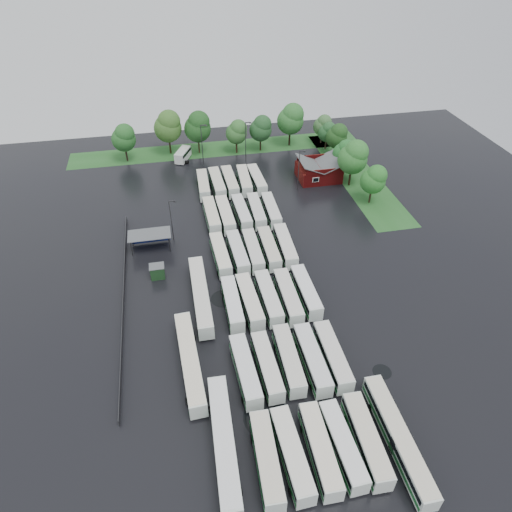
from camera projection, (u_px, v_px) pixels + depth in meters
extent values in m
plane|color=black|center=(259.00, 312.00, 76.50)|extent=(160.00, 160.00, 0.00)
cube|color=#680B0C|center=(318.00, 172.00, 112.27)|extent=(10.00, 8.00, 3.40)
cube|color=#4C4F51|center=(309.00, 164.00, 110.28)|extent=(5.07, 8.60, 2.19)
cube|color=#4C4F51|center=(329.00, 162.00, 111.06)|extent=(5.07, 8.60, 2.19)
cube|color=#680B0C|center=(324.00, 172.00, 107.83)|extent=(9.00, 0.20, 1.20)
cube|color=silver|center=(316.00, 180.00, 108.65)|extent=(1.60, 0.12, 1.20)
cylinder|color=#2D2D30|center=(132.00, 249.00, 87.63)|extent=(0.16, 0.16, 3.40)
cylinder|color=#2D2D30|center=(169.00, 244.00, 88.76)|extent=(0.16, 0.16, 3.40)
cylinder|color=#2D2D30|center=(132.00, 239.00, 90.10)|extent=(0.16, 0.16, 3.40)
cylinder|color=#2D2D30|center=(169.00, 235.00, 91.23)|extent=(0.16, 0.16, 3.40)
cube|color=#4C4F51|center=(149.00, 234.00, 88.32)|extent=(8.20, 4.20, 0.15)
cube|color=navy|center=(150.00, 237.00, 90.95)|extent=(7.60, 0.08, 2.60)
cube|color=#143516|center=(157.00, 272.00, 82.91)|extent=(2.50, 2.00, 2.50)
cube|color=#4C4F51|center=(156.00, 266.00, 82.11)|extent=(2.70, 2.20, 0.12)
cube|color=#225720|center=(218.00, 149.00, 126.84)|extent=(80.00, 10.00, 0.01)
cube|color=#225720|center=(356.00, 175.00, 114.89)|extent=(10.00, 50.00, 0.01)
cube|color=#2D2D30|center=(124.00, 296.00, 78.82)|extent=(0.10, 50.00, 1.20)
cube|color=silver|center=(267.00, 459.00, 54.54)|extent=(2.92, 11.77, 2.68)
cube|color=black|center=(267.00, 457.00, 54.21)|extent=(2.95, 11.31, 0.86)
cube|color=#035B17|center=(267.00, 462.00, 54.90)|extent=(2.95, 11.54, 0.59)
cube|color=beige|center=(267.00, 453.00, 53.68)|extent=(2.80, 11.42, 0.12)
cylinder|color=black|center=(273.00, 496.00, 52.48)|extent=(2.48, 0.93, 0.93)
cylinder|color=black|center=(260.00, 437.00, 58.25)|extent=(2.48, 0.93, 0.93)
cube|color=silver|center=(292.00, 454.00, 55.07)|extent=(2.87, 11.76, 2.68)
cube|color=black|center=(292.00, 452.00, 54.74)|extent=(2.91, 11.29, 0.86)
cube|color=#0B611E|center=(291.00, 456.00, 55.43)|extent=(2.91, 11.53, 0.59)
cube|color=silver|center=(292.00, 448.00, 54.22)|extent=(2.76, 11.40, 0.12)
cylinder|color=black|center=(299.00, 490.00, 53.01)|extent=(2.48, 0.93, 0.93)
cylinder|color=black|center=(284.00, 432.00, 58.78)|extent=(2.48, 0.93, 0.93)
cube|color=silver|center=(320.00, 449.00, 55.54)|extent=(2.67, 11.71, 2.67)
cube|color=black|center=(320.00, 447.00, 55.21)|extent=(2.72, 11.24, 0.85)
cube|color=#0F5C23|center=(319.00, 452.00, 55.90)|extent=(2.72, 11.47, 0.59)
cube|color=beige|center=(321.00, 443.00, 54.69)|extent=(2.57, 11.35, 0.12)
cylinder|color=black|center=(329.00, 485.00, 53.48)|extent=(2.48, 0.93, 0.93)
cylinder|color=black|center=(310.00, 428.00, 59.24)|extent=(2.48, 0.93, 0.93)
cube|color=silver|center=(342.00, 445.00, 56.03)|extent=(2.72, 11.37, 2.59)
cube|color=black|center=(343.00, 443.00, 55.71)|extent=(2.76, 10.92, 0.83)
cube|color=#09601B|center=(342.00, 447.00, 56.38)|extent=(2.76, 11.15, 0.57)
cube|color=white|center=(344.00, 439.00, 55.20)|extent=(2.61, 11.03, 0.11)
cylinder|color=black|center=(352.00, 479.00, 54.03)|extent=(2.40, 0.90, 0.90)
cylinder|color=black|center=(332.00, 425.00, 59.62)|extent=(2.40, 0.90, 0.90)
cube|color=silver|center=(366.00, 439.00, 56.52)|extent=(2.87, 12.02, 2.74)
cube|color=black|center=(367.00, 437.00, 56.18)|extent=(2.91, 11.54, 0.88)
cube|color=#085D1A|center=(365.00, 442.00, 56.89)|extent=(2.91, 11.78, 0.60)
cube|color=beige|center=(368.00, 433.00, 55.65)|extent=(2.75, 11.66, 0.12)
cylinder|color=black|center=(377.00, 475.00, 54.41)|extent=(2.54, 0.96, 0.96)
cylinder|color=black|center=(354.00, 419.00, 60.31)|extent=(2.54, 0.96, 0.96)
cube|color=silver|center=(245.00, 370.00, 64.86)|extent=(2.90, 11.78, 2.68)
cube|color=black|center=(245.00, 368.00, 64.53)|extent=(2.94, 11.32, 0.86)
cube|color=#115E24|center=(245.00, 373.00, 65.22)|extent=(2.94, 11.55, 0.59)
cube|color=silver|center=(245.00, 364.00, 64.00)|extent=(2.79, 11.43, 0.12)
cylinder|color=black|center=(250.00, 398.00, 62.79)|extent=(2.49, 0.94, 0.94)
cylinder|color=black|center=(241.00, 356.00, 68.57)|extent=(2.49, 0.94, 0.94)
cube|color=silver|center=(267.00, 366.00, 65.52)|extent=(2.64, 11.34, 2.59)
cube|color=black|center=(267.00, 364.00, 65.20)|extent=(2.68, 10.89, 0.83)
cube|color=#005A12|center=(267.00, 369.00, 65.87)|extent=(2.68, 11.12, 0.57)
cube|color=silver|center=(267.00, 360.00, 64.69)|extent=(2.54, 11.00, 0.11)
cylinder|color=black|center=(273.00, 393.00, 63.52)|extent=(2.40, 0.90, 0.90)
cylinder|color=black|center=(262.00, 353.00, 69.10)|extent=(2.40, 0.90, 0.90)
cube|color=silver|center=(289.00, 360.00, 66.37)|extent=(2.69, 11.76, 2.68)
cube|color=black|center=(289.00, 357.00, 66.04)|extent=(2.74, 11.29, 0.86)
cube|color=#07601D|center=(288.00, 362.00, 66.74)|extent=(2.73, 11.53, 0.59)
cube|color=beige|center=(289.00, 353.00, 65.52)|extent=(2.58, 11.41, 0.12)
cylinder|color=black|center=(295.00, 386.00, 64.31)|extent=(2.49, 0.94, 0.94)
cylinder|color=black|center=(282.00, 346.00, 70.09)|extent=(2.49, 0.94, 0.94)
cube|color=silver|center=(312.00, 359.00, 66.41)|extent=(2.55, 11.91, 2.73)
cube|color=black|center=(312.00, 357.00, 66.07)|extent=(2.61, 11.43, 0.87)
cube|color=#0E601E|center=(312.00, 362.00, 66.78)|extent=(2.60, 11.67, 0.60)
cube|color=silver|center=(313.00, 353.00, 65.54)|extent=(2.45, 11.55, 0.12)
cylinder|color=black|center=(319.00, 386.00, 64.31)|extent=(2.53, 0.95, 0.95)
cylinder|color=black|center=(304.00, 346.00, 70.19)|extent=(2.53, 0.95, 0.95)
cube|color=silver|center=(332.00, 356.00, 66.90)|extent=(2.54, 11.80, 2.70)
cube|color=black|center=(333.00, 353.00, 66.57)|extent=(2.59, 11.33, 0.86)
cube|color=#095F1E|center=(332.00, 359.00, 67.27)|extent=(2.58, 11.56, 0.59)
cube|color=silver|center=(333.00, 350.00, 66.04)|extent=(2.44, 11.44, 0.12)
cylinder|color=black|center=(340.00, 383.00, 64.82)|extent=(2.50, 0.94, 0.94)
cylinder|color=black|center=(324.00, 343.00, 70.64)|extent=(2.50, 0.94, 0.94)
cube|color=silver|center=(232.00, 304.00, 75.67)|extent=(2.42, 11.36, 2.60)
cube|color=black|center=(232.00, 301.00, 75.35)|extent=(2.48, 10.91, 0.83)
cube|color=#064F14|center=(232.00, 306.00, 76.02)|extent=(2.47, 11.14, 0.57)
cube|color=white|center=(232.00, 298.00, 74.84)|extent=(2.33, 11.02, 0.11)
cylinder|color=black|center=(236.00, 325.00, 73.67)|extent=(2.41, 0.91, 0.91)
cylinder|color=black|center=(229.00, 295.00, 79.28)|extent=(2.41, 0.91, 0.91)
cube|color=silver|center=(250.00, 301.00, 76.04)|extent=(2.95, 11.81, 2.68)
cube|color=black|center=(250.00, 299.00, 75.71)|extent=(2.99, 11.34, 0.86)
cube|color=#135324|center=(250.00, 304.00, 76.41)|extent=(2.99, 11.58, 0.59)
cube|color=silver|center=(250.00, 295.00, 75.19)|extent=(2.84, 11.45, 0.12)
cylinder|color=black|center=(254.00, 323.00, 73.98)|extent=(2.49, 0.94, 0.94)
cylinder|color=black|center=(246.00, 292.00, 79.76)|extent=(2.49, 0.94, 0.94)
cube|color=silver|center=(269.00, 298.00, 76.71)|extent=(2.67, 11.73, 2.68)
cube|color=black|center=(269.00, 295.00, 76.38)|extent=(2.71, 11.26, 0.86)
cube|color=#06511C|center=(268.00, 300.00, 77.07)|extent=(2.71, 11.50, 0.59)
cube|color=silver|center=(269.00, 292.00, 75.85)|extent=(2.56, 11.38, 0.12)
cylinder|color=black|center=(273.00, 319.00, 74.64)|extent=(2.48, 0.93, 0.93)
cylinder|color=black|center=(264.00, 289.00, 80.42)|extent=(2.48, 0.93, 0.93)
cube|color=silver|center=(288.00, 297.00, 76.90)|extent=(2.54, 11.87, 2.72)
cube|color=black|center=(288.00, 294.00, 76.57)|extent=(2.60, 11.40, 0.87)
cube|color=#0B521D|center=(288.00, 299.00, 77.27)|extent=(2.59, 11.63, 0.60)
cube|color=silver|center=(288.00, 290.00, 76.04)|extent=(2.44, 11.51, 0.12)
cylinder|color=black|center=(294.00, 318.00, 74.81)|extent=(2.52, 0.95, 0.95)
cylinder|color=black|center=(282.00, 288.00, 80.67)|extent=(2.52, 0.95, 0.95)
cube|color=silver|center=(306.00, 292.00, 77.92)|extent=(2.53, 11.64, 2.66)
cube|color=black|center=(306.00, 289.00, 77.59)|extent=(2.58, 11.17, 0.85)
cube|color=#055C15|center=(306.00, 294.00, 78.28)|extent=(2.57, 11.41, 0.59)
cube|color=white|center=(306.00, 286.00, 77.07)|extent=(2.43, 11.29, 0.12)
cylinder|color=black|center=(312.00, 312.00, 75.87)|extent=(2.47, 0.93, 0.93)
cylinder|color=black|center=(299.00, 283.00, 81.61)|extent=(2.47, 0.93, 0.93)
cube|color=silver|center=(221.00, 255.00, 85.99)|extent=(2.83, 11.61, 2.64)
cube|color=black|center=(220.00, 253.00, 85.67)|extent=(2.87, 11.15, 0.85)
cube|color=#025414|center=(221.00, 257.00, 86.35)|extent=(2.87, 11.38, 0.58)
cube|color=silver|center=(220.00, 249.00, 85.15)|extent=(2.72, 11.26, 0.12)
cylinder|color=black|center=(224.00, 273.00, 83.96)|extent=(2.45, 0.92, 0.92)
cylinder|color=black|center=(218.00, 249.00, 89.65)|extent=(2.45, 0.92, 0.92)
cube|color=silver|center=(238.00, 253.00, 86.54)|extent=(2.80, 11.68, 2.66)
cube|color=black|center=(238.00, 250.00, 86.21)|extent=(2.85, 11.21, 0.85)
cube|color=#0F5A21|center=(238.00, 255.00, 86.90)|extent=(2.85, 11.45, 0.58)
cube|color=silver|center=(237.00, 247.00, 85.69)|extent=(2.70, 11.33, 0.12)
cylinder|color=black|center=(241.00, 270.00, 84.49)|extent=(2.47, 0.93, 0.93)
cylinder|color=black|center=(235.00, 247.00, 90.23)|extent=(2.47, 0.93, 0.93)
cube|color=silver|center=(253.00, 251.00, 87.04)|extent=(2.42, 11.40, 2.61)
cube|color=black|center=(253.00, 249.00, 86.72)|extent=(2.47, 10.95, 0.84)
cube|color=#115B23|center=(253.00, 253.00, 87.40)|extent=(2.47, 11.18, 0.57)
cube|color=silver|center=(253.00, 245.00, 86.21)|extent=(2.32, 11.06, 0.11)
cylinder|color=black|center=(257.00, 268.00, 85.03)|extent=(2.42, 0.91, 0.91)
cylinder|color=black|center=(249.00, 245.00, 90.66)|extent=(2.42, 0.91, 0.91)
cube|color=silver|center=(269.00, 249.00, 87.58)|extent=(2.47, 11.54, 2.64)
cube|color=black|center=(269.00, 246.00, 87.26)|extent=(2.52, 11.08, 0.85)
cube|color=#034E10|center=(269.00, 251.00, 87.94)|extent=(2.51, 11.31, 0.58)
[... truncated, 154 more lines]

